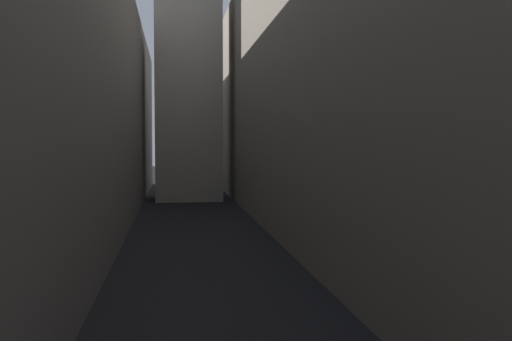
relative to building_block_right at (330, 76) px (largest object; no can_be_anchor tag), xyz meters
name	(u,v)px	position (x,y,z in m)	size (l,w,h in m)	color
ground_plane	(199,235)	(-10.96, -2.00, -12.69)	(264.00, 264.00, 0.00)	black
building_block_left	(42,98)	(-22.83, 0.00, -2.09)	(12.74, 108.00, 21.19)	slate
building_block_right	(330,76)	(0.00, 0.00, 0.00)	(10.92, 108.00, 25.38)	gray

